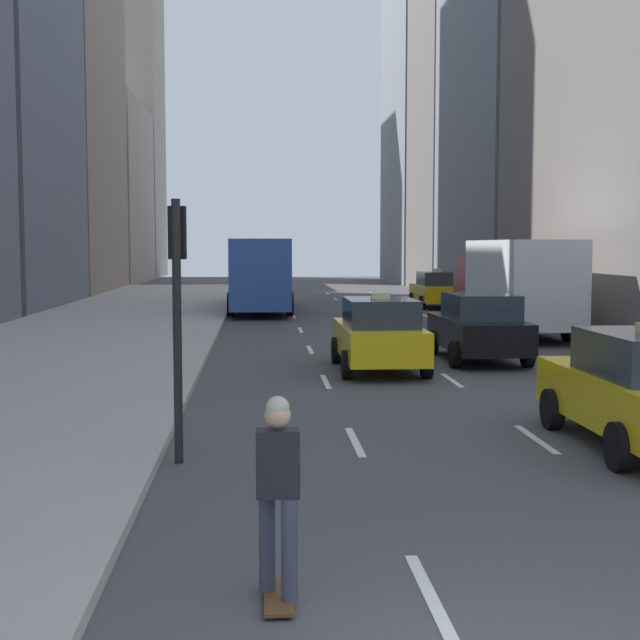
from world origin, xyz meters
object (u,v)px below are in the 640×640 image
(taxi_lead, at_px, (379,334))
(traffic_light_pole, at_px, (177,287))
(sedan_black_near, at_px, (478,327))
(taxi_second, at_px, (436,289))
(box_truck, at_px, (514,284))
(city_bus, at_px, (260,272))
(skateboarder, at_px, (278,489))

(taxi_lead, xyz_separation_m, traffic_light_pole, (-3.95, -8.69, 1.53))
(taxi_lead, bearing_deg, sedan_black_near, 30.21)
(taxi_second, relative_size, box_truck, 0.52)
(city_bus, relative_size, skateboarder, 6.65)
(taxi_lead, bearing_deg, traffic_light_pole, -114.45)
(sedan_black_near, distance_m, skateboarder, 16.25)
(sedan_black_near, distance_m, traffic_light_pole, 12.42)
(city_bus, xyz_separation_m, traffic_light_pole, (-1.14, -28.71, 0.62))
(box_truck, bearing_deg, sedan_black_near, -113.17)
(city_bus, bearing_deg, sedan_black_near, -73.03)
(taxi_lead, height_order, sedan_black_near, taxi_lead)
(city_bus, xyz_separation_m, box_truck, (8.41, -11.85, -0.08))
(taxi_second, xyz_separation_m, city_bus, (-8.41, -1.19, 0.91))
(sedan_black_near, xyz_separation_m, traffic_light_pole, (-6.75, -10.32, 1.52))
(city_bus, xyz_separation_m, skateboarder, (0.12, -33.69, -0.82))
(taxi_second, bearing_deg, skateboarder, -103.37)
(taxi_second, height_order, box_truck, box_truck)
(city_bus, bearing_deg, skateboarder, -89.80)
(taxi_second, distance_m, box_truck, 13.07)
(taxi_second, xyz_separation_m, sedan_black_near, (-2.80, -19.58, 0.01))
(traffic_light_pole, bearing_deg, sedan_black_near, 56.81)
(box_truck, distance_m, skateboarder, 23.37)
(sedan_black_near, bearing_deg, skateboarder, -109.75)
(taxi_lead, height_order, taxi_second, same)
(taxi_lead, height_order, city_bus, city_bus)
(taxi_second, relative_size, skateboarder, 2.52)
(taxi_second, distance_m, sedan_black_near, 19.78)
(taxi_lead, relative_size, box_truck, 0.52)
(taxi_lead, height_order, skateboarder, taxi_lead)
(taxi_lead, height_order, traffic_light_pole, traffic_light_pole)
(sedan_black_near, distance_m, city_bus, 19.25)
(taxi_lead, xyz_separation_m, city_bus, (-2.81, 20.02, 0.91))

